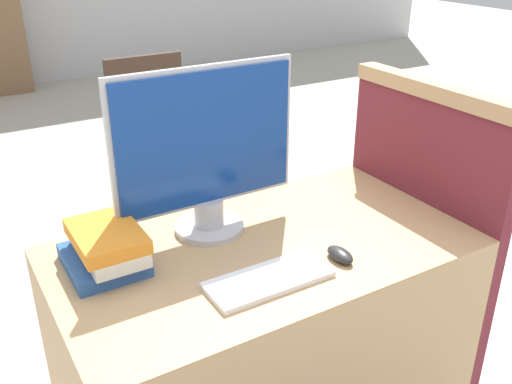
% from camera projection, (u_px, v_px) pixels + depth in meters
% --- Properties ---
extents(desk, '(1.22, 0.68, 0.76)m').
position_uv_depth(desk, '(264.00, 347.00, 1.83)').
color(desk, tan).
rests_on(desk, ground_plane).
extents(carrel_divider, '(0.07, 0.68, 1.16)m').
position_uv_depth(carrel_divider, '(416.00, 240.00, 2.04)').
color(carrel_divider, maroon).
rests_on(carrel_divider, ground_plane).
extents(monitor, '(0.57, 0.21, 0.51)m').
position_uv_depth(monitor, '(206.00, 152.00, 1.64)').
color(monitor, '#B7B7BC').
rests_on(monitor, desk).
extents(keyboard, '(0.34, 0.14, 0.02)m').
position_uv_depth(keyboard, '(269.00, 280.00, 1.49)').
color(keyboard, white).
rests_on(keyboard, desk).
extents(mouse, '(0.05, 0.10, 0.03)m').
position_uv_depth(mouse, '(340.00, 255.00, 1.59)').
color(mouse, '#262626').
rests_on(mouse, desk).
extents(book_stack, '(0.20, 0.25, 0.12)m').
position_uv_depth(book_stack, '(106.00, 249.00, 1.54)').
color(book_stack, '#285199').
rests_on(book_stack, desk).
extents(far_chair, '(0.44, 0.44, 0.96)m').
position_uv_depth(far_chair, '(156.00, 137.00, 3.22)').
color(far_chair, '#38281E').
rests_on(far_chair, ground_plane).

